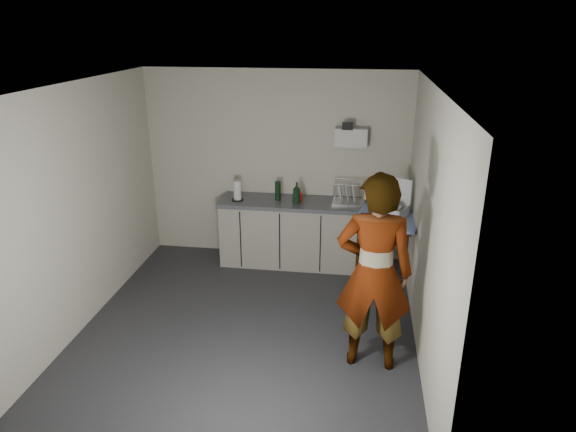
# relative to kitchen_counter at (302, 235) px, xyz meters

# --- Properties ---
(ground) EXTENTS (4.00, 4.00, 0.00)m
(ground) POSITION_rel_kitchen_counter_xyz_m (-0.40, -1.70, -0.43)
(ground) COLOR #27272C
(ground) RESTS_ON ground
(wall_back) EXTENTS (3.60, 0.02, 2.60)m
(wall_back) POSITION_rel_kitchen_counter_xyz_m (-0.40, 0.29, 0.87)
(wall_back) COLOR beige
(wall_back) RESTS_ON ground
(wall_right) EXTENTS (0.02, 4.00, 2.60)m
(wall_right) POSITION_rel_kitchen_counter_xyz_m (1.39, -1.70, 0.87)
(wall_right) COLOR beige
(wall_right) RESTS_ON ground
(wall_left) EXTENTS (0.02, 4.00, 2.60)m
(wall_left) POSITION_rel_kitchen_counter_xyz_m (-2.19, -1.70, 0.87)
(wall_left) COLOR beige
(wall_left) RESTS_ON ground
(ceiling) EXTENTS (3.60, 4.00, 0.01)m
(ceiling) POSITION_rel_kitchen_counter_xyz_m (-0.40, -1.70, 2.17)
(ceiling) COLOR silver
(ceiling) RESTS_ON wall_back
(kitchen_counter) EXTENTS (2.24, 0.62, 0.91)m
(kitchen_counter) POSITION_rel_kitchen_counter_xyz_m (0.00, 0.00, 0.00)
(kitchen_counter) COLOR black
(kitchen_counter) RESTS_ON ground
(wall_shelf) EXTENTS (0.42, 0.18, 0.37)m
(wall_shelf) POSITION_rel_kitchen_counter_xyz_m (0.60, 0.22, 1.32)
(wall_shelf) COLOR white
(wall_shelf) RESTS_ON ground
(side_table) EXTENTS (0.92, 0.92, 0.98)m
(side_table) POSITION_rel_kitchen_counter_xyz_m (1.10, -0.60, 0.42)
(side_table) COLOR black
(side_table) RESTS_ON ground
(standing_man) EXTENTS (0.73, 0.49, 1.96)m
(standing_man) POSITION_rel_kitchen_counter_xyz_m (0.91, -2.12, 0.55)
(standing_man) COLOR #B2A593
(standing_man) RESTS_ON ground
(soap_bottle) EXTENTS (0.14, 0.14, 0.28)m
(soap_bottle) POSITION_rel_kitchen_counter_xyz_m (-0.07, -0.09, 0.63)
(soap_bottle) COLOR black
(soap_bottle) RESTS_ON kitchen_counter
(soda_can) EXTENTS (0.07, 0.07, 0.13)m
(soda_can) POSITION_rel_kitchen_counter_xyz_m (-0.03, -0.03, 0.55)
(soda_can) COLOR red
(soda_can) RESTS_ON kitchen_counter
(dark_bottle) EXTENTS (0.08, 0.08, 0.26)m
(dark_bottle) POSITION_rel_kitchen_counter_xyz_m (-0.34, 0.01, 0.61)
(dark_bottle) COLOR black
(dark_bottle) RESTS_ON kitchen_counter
(paper_towel) EXTENTS (0.15, 0.15, 0.27)m
(paper_towel) POSITION_rel_kitchen_counter_xyz_m (-0.87, -0.07, 0.61)
(paper_towel) COLOR black
(paper_towel) RESTS_ON kitchen_counter
(dish_rack) EXTENTS (0.42, 0.32, 0.30)m
(dish_rack) POSITION_rel_kitchen_counter_xyz_m (0.60, 0.04, 0.55)
(dish_rack) COLOR silver
(dish_rack) RESTS_ON kitchen_counter
(bakery_box) EXTENTS (0.41, 0.42, 0.43)m
(bakery_box) POSITION_rel_kitchen_counter_xyz_m (1.16, -0.54, 0.65)
(bakery_box) COLOR white
(bakery_box) RESTS_ON side_table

